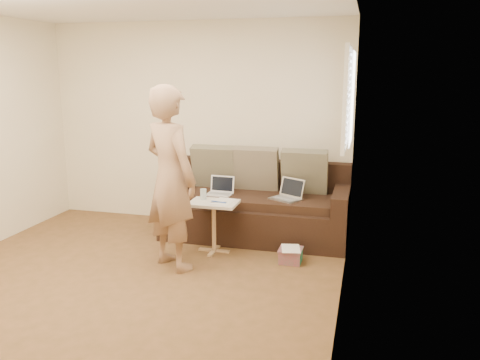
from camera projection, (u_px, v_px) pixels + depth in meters
The scene contains 16 objects.
floor at pixel (119, 289), 4.58m from camera, with size 4.50×4.50×0.00m, color brown.
wall_back at pixel (197, 124), 6.42m from camera, with size 4.00×4.00×0.00m, color beige.
wall_right at pixel (344, 161), 3.80m from camera, with size 4.50×4.50×0.00m, color beige.
window_blinds at pixel (349, 98), 5.14m from camera, with size 0.12×0.88×1.08m, color white, non-canonical shape.
sofa at pixel (256, 203), 5.94m from camera, with size 2.20×0.95×0.85m, color black, non-canonical shape.
pillow_left at pixel (214, 167), 6.24m from camera, with size 0.55×0.14×0.55m, color brown, non-canonical shape.
pillow_mid at pixel (256, 169), 6.10m from camera, with size 0.55×0.14×0.55m, color brown, non-canonical shape.
pillow_right at pixel (304, 172), 5.92m from camera, with size 0.55×0.14×0.55m, color brown, non-canonical shape.
laptop_silver at pixel (285, 200), 5.70m from camera, with size 0.33×0.24×0.22m, color #B7BABC, non-canonical shape.
laptop_white at pixel (219, 195), 5.92m from camera, with size 0.30×0.22×0.22m, color white, non-canonical shape.
person at pixel (171, 178), 4.92m from camera, with size 0.68×0.46×1.86m, color #9A7354.
side_table at pixel (214, 227), 5.46m from camera, with size 0.52×0.37×0.58m, color silver, non-canonical shape.
drinking_glass at pixel (203, 194), 5.49m from camera, with size 0.07×0.07×0.12m, color silver, non-canonical shape.
scissors at pixel (219, 202), 5.36m from camera, with size 0.18×0.10×0.02m, color silver, non-canonical shape.
paper_on_table at pixel (223, 201), 5.41m from camera, with size 0.21×0.30×0.00m, color white, non-canonical shape.
striped_box at pixel (291, 255), 5.20m from camera, with size 0.24×0.24×0.15m, color #D11F45, non-canonical shape.
Camera 1 is at (2.16, -3.83, 1.98)m, focal length 36.88 mm.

